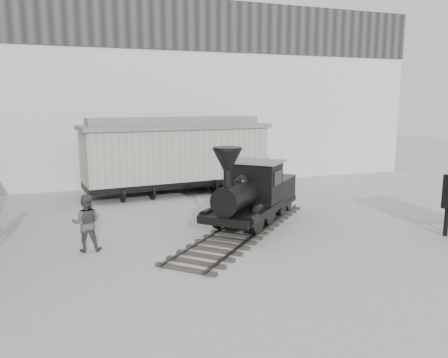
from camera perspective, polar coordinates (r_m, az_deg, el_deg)
name	(u,v)px	position (r m, az deg, el deg)	size (l,w,h in m)	color
ground	(255,260)	(14.05, 4.05, -10.55)	(90.00, 90.00, 0.00)	#9E9E9B
north_wall	(160,93)	(27.60, -8.29, 11.07)	(34.00, 2.51, 11.00)	silver
locomotive	(251,197)	(17.37, 3.49, -2.38)	(8.02, 8.18, 3.32)	#3B352C
boxcar	(176,154)	(24.11, -6.23, 3.31)	(10.52, 4.39, 4.18)	black
visitor_b	(86,223)	(15.32, -17.55, -5.49)	(0.94, 0.73, 1.93)	#434247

